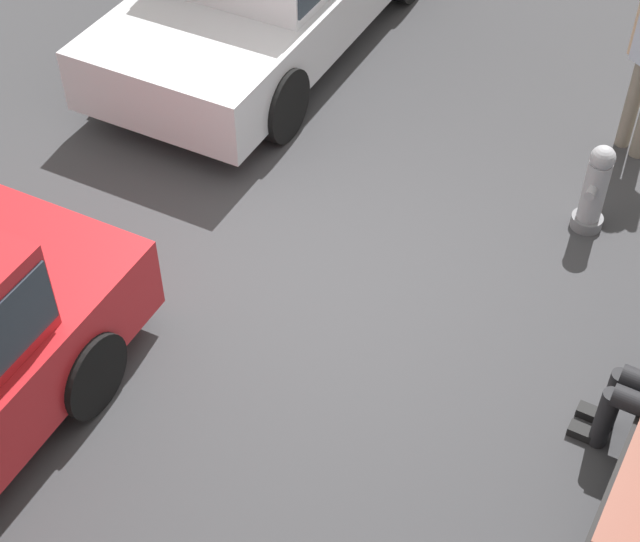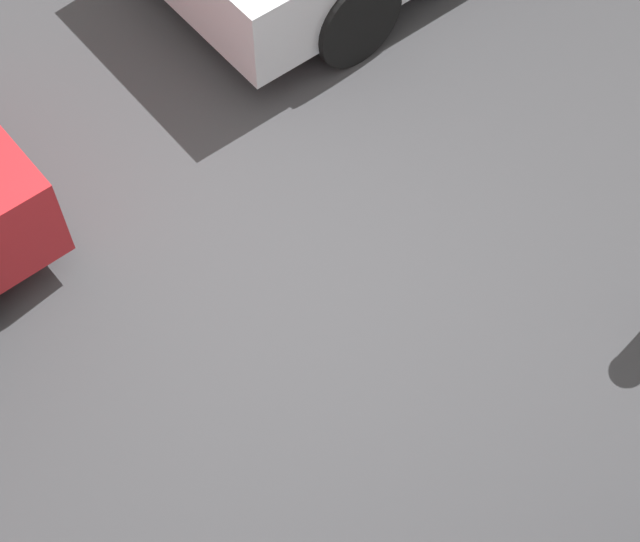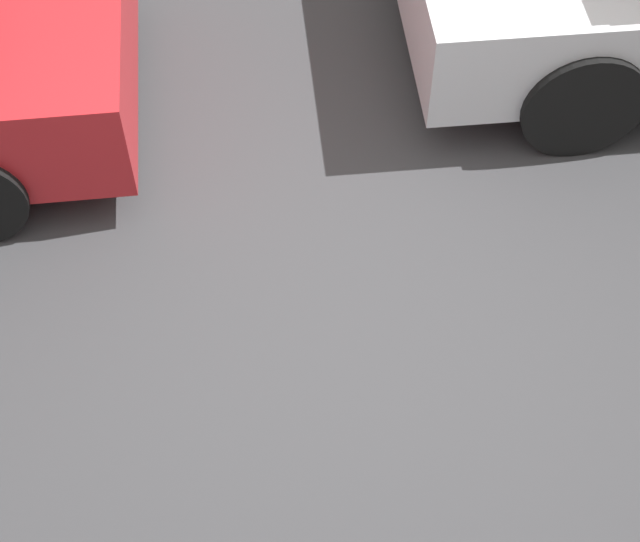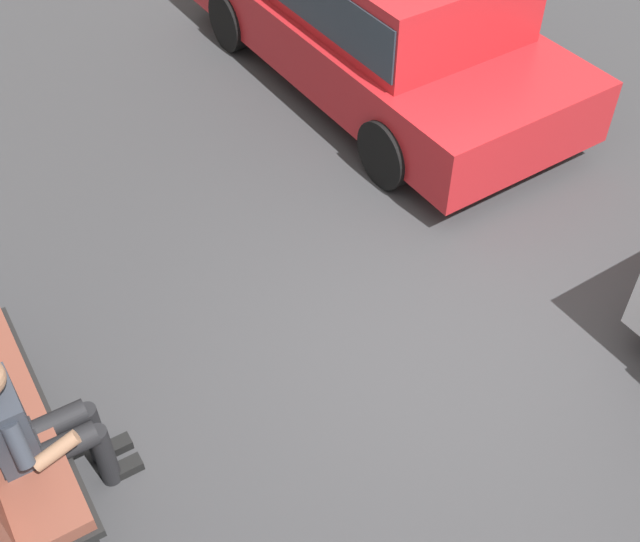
# 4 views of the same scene
# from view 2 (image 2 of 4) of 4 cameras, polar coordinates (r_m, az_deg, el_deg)

# --- Properties ---
(ground_plane) EXTENTS (60.00, 60.00, 0.00)m
(ground_plane) POSITION_cam_2_polar(r_m,az_deg,el_deg) (5.83, -2.15, -0.44)
(ground_plane) COLOR #38383A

